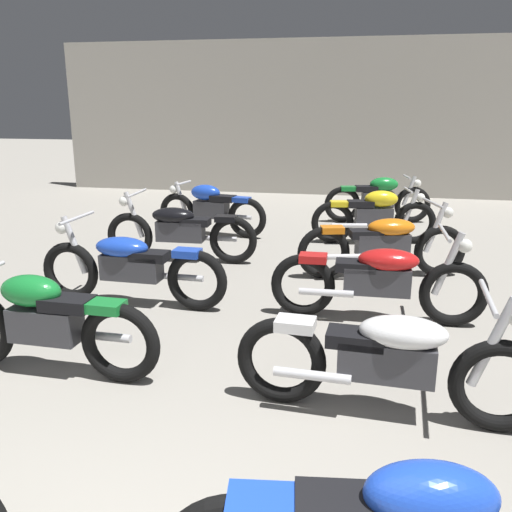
# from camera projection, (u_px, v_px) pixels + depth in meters

# --- Properties ---
(back_wall) EXTENTS (12.72, 0.24, 3.60)m
(back_wall) POSITION_uv_depth(u_px,v_px,m) (319.00, 119.00, 12.98)
(back_wall) COLOR #9E998E
(back_wall) RESTS_ON ground
(motorcycle_left_row_1) EXTENTS (1.97, 0.48, 0.88)m
(motorcycle_left_row_1) POSITION_uv_depth(u_px,v_px,m) (44.00, 321.00, 4.43)
(motorcycle_left_row_1) COLOR black
(motorcycle_left_row_1) RESTS_ON ground
(motorcycle_left_row_2) EXTENTS (2.17, 0.68, 0.97)m
(motorcycle_left_row_2) POSITION_uv_depth(u_px,v_px,m) (130.00, 265.00, 5.97)
(motorcycle_left_row_2) COLOR black
(motorcycle_left_row_2) RESTS_ON ground
(motorcycle_left_row_3) EXTENTS (2.17, 0.68, 0.97)m
(motorcycle_left_row_3) POSITION_uv_depth(u_px,v_px,m) (180.00, 230.00, 7.64)
(motorcycle_left_row_3) COLOR black
(motorcycle_left_row_3) RESTS_ON ground
(motorcycle_left_row_4) EXTENTS (1.96, 0.56, 0.88)m
(motorcycle_left_row_4) POSITION_uv_depth(u_px,v_px,m) (211.00, 208.00, 9.19)
(motorcycle_left_row_4) COLOR black
(motorcycle_left_row_4) RESTS_ON ground
(motorcycle_right_row_1) EXTENTS (2.17, 0.68, 0.97)m
(motorcycle_right_row_1) POSITION_uv_depth(u_px,v_px,m) (388.00, 358.00, 3.81)
(motorcycle_right_row_1) COLOR black
(motorcycle_right_row_1) RESTS_ON ground
(motorcycle_right_row_2) EXTENTS (2.17, 0.68, 0.97)m
(motorcycle_right_row_2) POSITION_uv_depth(u_px,v_px,m) (378.00, 279.00, 5.52)
(motorcycle_right_row_2) COLOR black
(motorcycle_right_row_2) RESTS_ON ground
(motorcycle_right_row_3) EXTENTS (2.13, 0.83, 0.97)m
(motorcycle_right_row_3) POSITION_uv_depth(u_px,v_px,m) (384.00, 243.00, 6.92)
(motorcycle_right_row_3) COLOR black
(motorcycle_right_row_3) RESTS_ON ground
(motorcycle_right_row_4) EXTENTS (1.96, 0.60, 0.88)m
(motorcycle_right_row_4) POSITION_uv_depth(u_px,v_px,m) (375.00, 215.00, 8.62)
(motorcycle_right_row_4) COLOR black
(motorcycle_right_row_4) RESTS_ON ground
(motorcycle_right_row_5) EXTENTS (1.96, 0.60, 0.88)m
(motorcycle_right_row_5) POSITION_uv_depth(u_px,v_px,m) (378.00, 198.00, 10.14)
(motorcycle_right_row_5) COLOR black
(motorcycle_right_row_5) RESTS_ON ground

